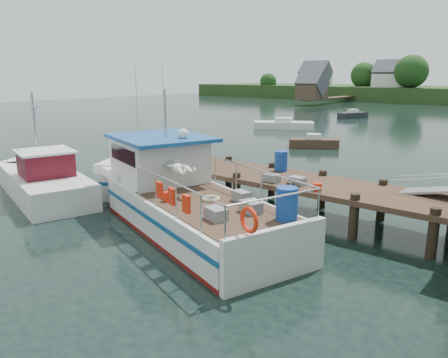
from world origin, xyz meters
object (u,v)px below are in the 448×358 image
Objects in this scene: moored_e at (353,115)px; moored_a at (284,125)px; dock at (433,177)px; work_boat at (42,179)px; lobster_boat at (177,195)px; moored_rowboat at (314,143)px.

moored_a is at bearing -82.46° from moored_e.
work_boat reaches higher than dock.
lobster_boat is 7.63m from work_boat.
lobster_boat reaches higher than moored_e.
dock is 3.87× the size of moored_e.
lobster_boat is 3.28× the size of moored_rowboat.
moored_e reaches higher than moored_a.
moored_rowboat is at bearing 129.13° from dock.
moored_a is at bearing 115.13° from work_boat.
moored_a is 1.44× the size of moored_e.
lobster_boat reaches higher than moored_a.
moored_e is (-3.97, 44.05, -0.33)m from work_boat.
dock is 1.87× the size of work_boat.
work_boat reaches higher than moored_a.
lobster_boat is 1.94× the size of moored_a.
dock is at bearing -56.63° from moored_rowboat.
dock is 8.87m from lobster_boat.
moored_rowboat is at bearing 120.83° from lobster_boat.
dock is 19.33m from moored_rowboat.
work_boat is at bearing -152.15° from lobster_boat.
lobster_boat is at bearing -63.99° from moored_e.
moored_rowboat is (3.29, 20.02, -0.35)m from work_boat.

